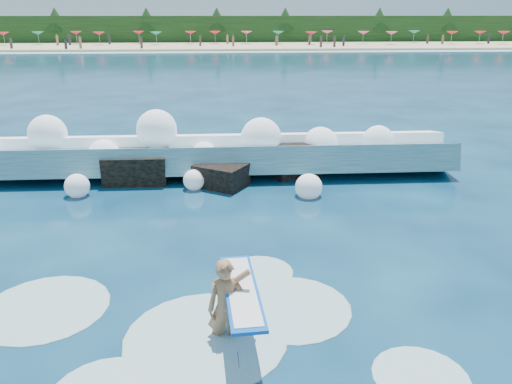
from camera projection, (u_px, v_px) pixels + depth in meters
ground at (198, 271)px, 11.64m from camera, size 200.00×200.00×0.00m
beach at (218, 46)px, 84.76m from camera, size 140.00×20.00×0.40m
wet_band at (218, 52)px, 74.50m from camera, size 140.00×5.00×0.08m
treeline at (218, 30)px, 93.36m from camera, size 140.00×4.00×5.00m
breaking_wave at (184, 157)px, 18.61m from camera, size 19.75×3.01×1.70m
rock_cluster at (211, 168)px, 17.91m from camera, size 7.91×3.19×1.27m
surfer_with_board at (230, 304)px, 9.04m from camera, size 1.02×3.02×1.90m
wave_spray at (180, 145)px, 18.24m from camera, size 15.76×4.36×2.47m
surf_foam at (191, 325)px, 9.61m from camera, size 9.03×5.57×0.15m
beach_umbrellas at (218, 33)px, 86.21m from camera, size 111.92×6.81×0.50m
beachgoers at (186, 42)px, 81.15m from camera, size 95.22×11.90×1.91m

